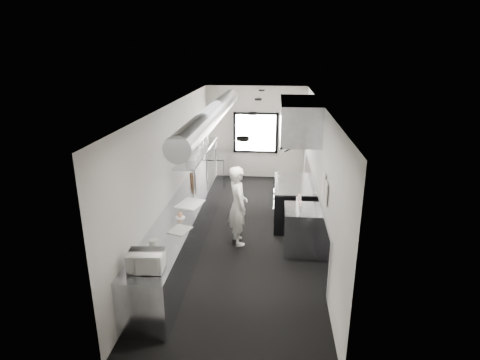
% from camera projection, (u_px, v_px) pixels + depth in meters
% --- Properties ---
extents(floor, '(3.00, 8.00, 0.01)m').
position_uv_depth(floor, '(245.00, 232.00, 8.61)').
color(floor, black).
rests_on(floor, ground).
extents(ceiling, '(3.00, 8.00, 0.01)m').
position_uv_depth(ceiling, '(246.00, 104.00, 7.72)').
color(ceiling, white).
rests_on(ceiling, wall_back).
extents(wall_back, '(3.00, 0.02, 2.80)m').
position_uv_depth(wall_back, '(256.00, 133.00, 11.94)').
color(wall_back, '#B5B1AC').
rests_on(wall_back, floor).
extents(wall_front, '(3.00, 0.02, 2.80)m').
position_uv_depth(wall_front, '(217.00, 278.00, 4.39)').
color(wall_front, '#B5B1AC').
rests_on(wall_front, floor).
extents(wall_left, '(0.02, 8.00, 2.80)m').
position_uv_depth(wall_left, '(175.00, 170.00, 8.29)').
color(wall_left, '#B5B1AC').
rests_on(wall_left, floor).
extents(wall_right, '(0.02, 8.00, 2.80)m').
position_uv_depth(wall_right, '(318.00, 174.00, 8.03)').
color(wall_right, '#B5B1AC').
rests_on(wall_right, floor).
extents(wall_cladding, '(0.03, 5.50, 1.10)m').
position_uv_depth(wall_cladding, '(313.00, 206.00, 8.59)').
color(wall_cladding, '#9BA0A9').
rests_on(wall_cladding, wall_right).
extents(hvac_duct, '(0.40, 6.40, 0.40)m').
position_uv_depth(hvac_duct, '(214.00, 113.00, 8.24)').
color(hvac_duct, '#919498').
rests_on(hvac_duct, ceiling).
extents(service_window, '(1.36, 0.05, 1.25)m').
position_uv_depth(service_window, '(256.00, 133.00, 11.91)').
color(service_window, white).
rests_on(service_window, wall_back).
extents(exhaust_hood, '(0.81, 2.20, 0.88)m').
position_uv_depth(exhaust_hood, '(299.00, 119.00, 8.41)').
color(exhaust_hood, '#9BA0A9').
rests_on(exhaust_hood, ceiling).
extents(prep_counter, '(0.70, 6.00, 0.90)m').
position_uv_depth(prep_counter, '(188.00, 221.00, 8.09)').
color(prep_counter, '#9BA0A9').
rests_on(prep_counter, floor).
extents(pass_shelf, '(0.45, 3.00, 0.68)m').
position_uv_depth(pass_shelf, '(198.00, 152.00, 9.17)').
color(pass_shelf, '#9BA0A9').
rests_on(pass_shelf, prep_counter).
extents(range, '(0.88, 1.60, 0.94)m').
position_uv_depth(range, '(292.00, 202.00, 9.03)').
color(range, black).
rests_on(range, floor).
extents(bottle_station, '(0.65, 0.80, 0.90)m').
position_uv_depth(bottle_station, '(301.00, 230.00, 7.71)').
color(bottle_station, '#9BA0A9').
rests_on(bottle_station, floor).
extents(far_work_table, '(0.70, 1.20, 0.90)m').
position_uv_depth(far_work_table, '(215.00, 169.00, 11.59)').
color(far_work_table, '#9BA0A9').
rests_on(far_work_table, floor).
extents(notice_sheet_a, '(0.02, 0.28, 0.38)m').
position_uv_depth(notice_sheet_a, '(324.00, 183.00, 6.84)').
color(notice_sheet_a, beige).
rests_on(notice_sheet_a, wall_right).
extents(notice_sheet_b, '(0.02, 0.28, 0.38)m').
position_uv_depth(notice_sheet_b, '(326.00, 193.00, 6.53)').
color(notice_sheet_b, beige).
rests_on(notice_sheet_b, wall_right).
extents(line_cook, '(0.58, 0.70, 1.65)m').
position_uv_depth(line_cook, '(238.00, 205.00, 7.92)').
color(line_cook, silver).
rests_on(line_cook, floor).
extents(microwave, '(0.48, 0.38, 0.28)m').
position_uv_depth(microwave, '(146.00, 261.00, 5.43)').
color(microwave, white).
rests_on(microwave, prep_counter).
extents(deli_tub_a, '(0.16, 0.16, 0.09)m').
position_uv_depth(deli_tub_a, '(143.00, 255.00, 5.77)').
color(deli_tub_a, '#A7AD9F').
rests_on(deli_tub_a, prep_counter).
extents(deli_tub_b, '(0.18, 0.18, 0.10)m').
position_uv_depth(deli_tub_b, '(154.00, 243.00, 6.14)').
color(deli_tub_b, '#A7AD9F').
rests_on(deli_tub_b, prep_counter).
extents(newspaper, '(0.41, 0.46, 0.01)m').
position_uv_depth(newspaper, '(180.00, 230.00, 6.67)').
color(newspaper, silver).
rests_on(newspaper, prep_counter).
extents(small_plate, '(0.22, 0.22, 0.01)m').
position_uv_depth(small_plate, '(180.00, 217.00, 7.16)').
color(small_plate, white).
rests_on(small_plate, prep_counter).
extents(pastry, '(0.10, 0.10, 0.10)m').
position_uv_depth(pastry, '(180.00, 215.00, 7.14)').
color(pastry, tan).
rests_on(pastry, small_plate).
extents(cutting_board, '(0.55, 0.65, 0.02)m').
position_uv_depth(cutting_board, '(190.00, 204.00, 7.79)').
color(cutting_board, white).
rests_on(cutting_board, prep_counter).
extents(knife_block, '(0.17, 0.23, 0.23)m').
position_uv_depth(knife_block, '(193.00, 179.00, 8.94)').
color(knife_block, brown).
rests_on(knife_block, prep_counter).
extents(plate_stack_a, '(0.30, 0.30, 0.30)m').
position_uv_depth(plate_stack_a, '(191.00, 153.00, 8.38)').
color(plate_stack_a, white).
rests_on(plate_stack_a, pass_shelf).
extents(plate_stack_b, '(0.27, 0.27, 0.29)m').
position_uv_depth(plate_stack_b, '(195.00, 148.00, 8.75)').
color(plate_stack_b, white).
rests_on(plate_stack_b, pass_shelf).
extents(plate_stack_c, '(0.23, 0.23, 0.32)m').
position_uv_depth(plate_stack_c, '(199.00, 141.00, 9.41)').
color(plate_stack_c, white).
rests_on(plate_stack_c, pass_shelf).
extents(plate_stack_d, '(0.27, 0.27, 0.41)m').
position_uv_depth(plate_stack_d, '(203.00, 136.00, 9.68)').
color(plate_stack_d, white).
rests_on(plate_stack_d, pass_shelf).
extents(squeeze_bottle_a, '(0.06, 0.06, 0.19)m').
position_uv_depth(squeeze_bottle_a, '(299.00, 210.00, 7.26)').
color(squeeze_bottle_a, white).
rests_on(squeeze_bottle_a, bottle_station).
extents(squeeze_bottle_b, '(0.07, 0.07, 0.18)m').
position_uv_depth(squeeze_bottle_b, '(298.00, 206.00, 7.43)').
color(squeeze_bottle_b, white).
rests_on(squeeze_bottle_b, bottle_station).
extents(squeeze_bottle_c, '(0.07, 0.07, 0.17)m').
position_uv_depth(squeeze_bottle_c, '(301.00, 205.00, 7.51)').
color(squeeze_bottle_c, white).
rests_on(squeeze_bottle_c, bottle_station).
extents(squeeze_bottle_d, '(0.07, 0.07, 0.17)m').
position_uv_depth(squeeze_bottle_d, '(297.00, 201.00, 7.72)').
color(squeeze_bottle_d, white).
rests_on(squeeze_bottle_d, bottle_station).
extents(squeeze_bottle_e, '(0.08, 0.08, 0.18)m').
position_uv_depth(squeeze_bottle_e, '(300.00, 199.00, 7.82)').
color(squeeze_bottle_e, white).
rests_on(squeeze_bottle_e, bottle_station).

